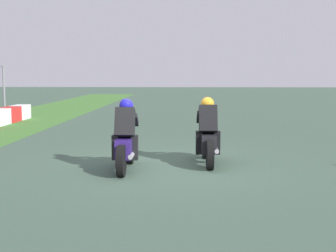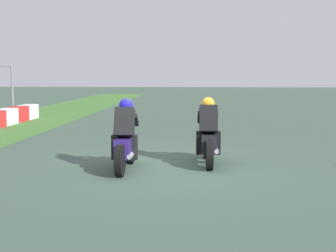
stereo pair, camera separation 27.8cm
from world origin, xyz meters
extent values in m
plane|color=#3B5343|center=(0.00, 0.00, 0.00)|extent=(120.00, 120.00, 0.00)
cube|color=red|center=(9.17, 6.92, 0.32)|extent=(1.20, 0.60, 0.64)
cube|color=white|center=(10.39, 6.92, 0.32)|extent=(1.20, 0.60, 0.64)
cylinder|color=slate|center=(11.55, 8.05, 1.20)|extent=(0.10, 0.10, 2.41)
cylinder|color=black|center=(1.01, -0.92, 0.32)|extent=(0.64, 0.16, 0.64)
cylinder|color=black|center=(-0.39, -0.96, 0.32)|extent=(0.64, 0.16, 0.64)
cube|color=black|center=(0.31, -0.94, 0.50)|extent=(1.11, 0.36, 0.40)
ellipsoid|color=black|center=(0.41, -0.94, 0.80)|extent=(0.49, 0.32, 0.24)
cube|color=red|center=(-0.20, -0.96, 0.52)|extent=(0.07, 0.16, 0.08)
cylinder|color=#A5A5AD|center=(-0.03, -1.11, 0.37)|extent=(0.42, 0.11, 0.10)
cube|color=black|center=(0.21, -0.95, 1.02)|extent=(0.50, 0.42, 0.66)
sphere|color=#C58E20|center=(0.43, -0.94, 1.36)|extent=(0.31, 0.31, 0.30)
cube|color=#395E5C|center=(0.81, -0.93, 0.84)|extent=(0.16, 0.26, 0.23)
cube|color=black|center=(0.19, -0.75, 0.50)|extent=(0.18, 0.15, 0.52)
cube|color=black|center=(0.20, -1.15, 0.50)|extent=(0.18, 0.15, 0.52)
cube|color=black|center=(0.59, -0.75, 1.04)|extent=(0.39, 0.11, 0.31)
cube|color=black|center=(0.60, -1.11, 1.04)|extent=(0.39, 0.11, 0.31)
cylinder|color=black|center=(0.25, 0.81, 0.32)|extent=(0.64, 0.14, 0.64)
cylinder|color=black|center=(-1.15, 0.82, 0.32)|extent=(0.64, 0.14, 0.64)
cube|color=navy|center=(-0.45, 0.82, 0.50)|extent=(1.10, 0.32, 0.40)
ellipsoid|color=navy|center=(-0.35, 0.82, 0.80)|extent=(0.48, 0.30, 0.24)
cube|color=red|center=(-0.96, 0.82, 0.52)|extent=(0.06, 0.16, 0.08)
cylinder|color=#A5A5AD|center=(-0.80, 0.66, 0.37)|extent=(0.42, 0.10, 0.10)
cube|color=black|center=(-0.55, 0.82, 1.02)|extent=(0.49, 0.40, 0.66)
sphere|color=#1C1AB5|center=(-0.33, 0.82, 1.36)|extent=(0.30, 0.30, 0.30)
cube|color=teal|center=(0.05, 0.81, 0.84)|extent=(0.16, 0.26, 0.23)
cube|color=black|center=(-0.57, 1.02, 0.50)|extent=(0.18, 0.14, 0.52)
cube|color=black|center=(-0.57, 0.62, 0.50)|extent=(0.18, 0.14, 0.52)
cube|color=black|center=(-0.17, 1.00, 1.04)|extent=(0.39, 0.10, 0.31)
cube|color=black|center=(-0.17, 0.64, 1.04)|extent=(0.39, 0.10, 0.31)
camera|label=1|loc=(-10.42, -0.48, 2.05)|focal=51.20mm
camera|label=2|loc=(-10.41, -0.76, 2.05)|focal=51.20mm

